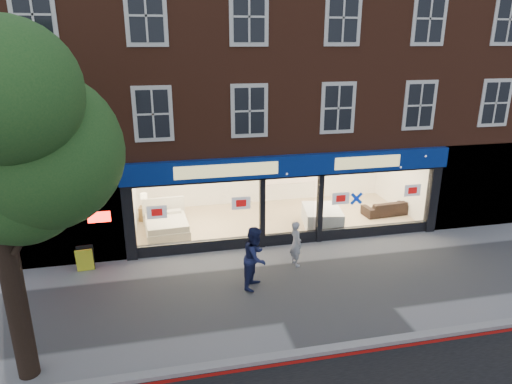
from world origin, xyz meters
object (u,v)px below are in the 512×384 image
object	(u,v)px
mattress_stack	(322,217)
pedestrian_blue	(255,257)
display_bed	(166,224)
a_board	(85,259)
pedestrian_grey	(296,243)
sofa	(386,208)

from	to	relation	value
mattress_stack	pedestrian_blue	bearing A→B (deg)	-132.34
display_bed	pedestrian_blue	xyz separation A→B (m)	(2.44, -4.43, 0.54)
a_board	pedestrian_grey	distance (m)	6.68
a_board	mattress_stack	bearing A→B (deg)	7.31
display_bed	pedestrian_grey	world-z (taller)	pedestrian_grey
display_bed	sofa	bearing A→B (deg)	-4.61
display_bed	mattress_stack	size ratio (longest dim) A/B	1.03
display_bed	pedestrian_grey	distance (m)	5.24
mattress_stack	sofa	distance (m)	3.05
mattress_stack	a_board	bearing A→B (deg)	-168.61
display_bed	mattress_stack	bearing A→B (deg)	-10.14
display_bed	a_board	bearing A→B (deg)	-141.99
display_bed	sofa	size ratio (longest dim) A/B	1.03
mattress_stack	pedestrian_blue	size ratio (longest dim) A/B	1.05
sofa	mattress_stack	bearing A→B (deg)	5.54
a_board	pedestrian_grey	size ratio (longest dim) A/B	0.54
display_bed	pedestrian_grey	xyz separation A→B (m)	(4.00, -3.37, 0.35)
sofa	pedestrian_blue	size ratio (longest dim) A/B	1.04
pedestrian_grey	pedestrian_blue	world-z (taller)	pedestrian_blue
pedestrian_grey	display_bed	bearing A→B (deg)	39.88
display_bed	a_board	world-z (taller)	display_bed
sofa	pedestrian_grey	xyz separation A→B (m)	(-4.91, -3.29, 0.37)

